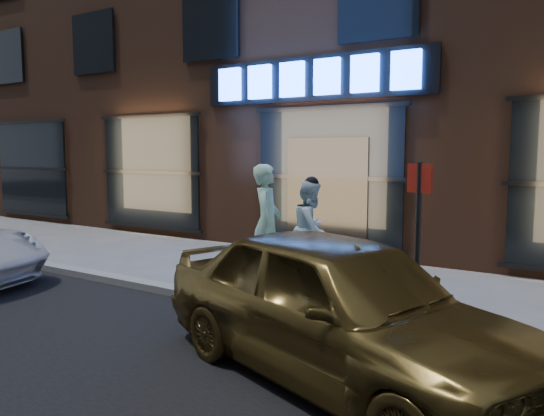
{
  "coord_description": "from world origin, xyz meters",
  "views": [
    {
      "loc": [
        4.84,
        -5.73,
        2.15
      ],
      "look_at": [
        0.16,
        1.6,
        1.2
      ],
      "focal_mm": 35.0,
      "sensor_mm": 36.0,
      "label": 1
    }
  ],
  "objects": [
    {
      "name": "curb",
      "position": [
        0.0,
        0.0,
        0.06
      ],
      "size": [
        60.0,
        0.25,
        0.12
      ],
      "primitive_type": "cube",
      "color": "gray",
      "rests_on": "ground"
    },
    {
      "name": "sign_post",
      "position": [
        3.06,
        0.1,
        1.22
      ],
      "size": [
        0.31,
        0.14,
        2.02
      ],
      "rotation": [
        0.0,
        0.0,
        -0.35
      ],
      "color": "#262628",
      "rests_on": "ground"
    },
    {
      "name": "ground",
      "position": [
        0.0,
        0.0,
        0.0
      ],
      "size": [
        90.0,
        90.0,
        0.0
      ],
      "primitive_type": "plane",
      "color": "slate",
      "rests_on": "ground"
    },
    {
      "name": "man_bowtie",
      "position": [
        0.07,
        1.59,
        0.96
      ],
      "size": [
        0.71,
        0.83,
        1.92
      ],
      "primitive_type": "imported",
      "rotation": [
        0.0,
        0.0,
        2.0
      ],
      "color": "#BAF5D9",
      "rests_on": "ground"
    },
    {
      "name": "storefront_building",
      "position": [
        -0.0,
        7.99,
        5.15
      ],
      "size": [
        30.2,
        8.28,
        10.3
      ],
      "color": "#54301E",
      "rests_on": "ground"
    },
    {
      "name": "gold_sedan",
      "position": [
        2.78,
        -1.34,
        0.7
      ],
      "size": [
        4.46,
        2.95,
        1.41
      ],
      "primitive_type": "imported",
      "rotation": [
        0.0,
        0.0,
        1.23
      ],
      "color": "brown",
      "rests_on": "ground"
    },
    {
      "name": "man_cap",
      "position": [
        0.62,
        2.12,
        0.82
      ],
      "size": [
        0.75,
        0.89,
        1.64
      ],
      "primitive_type": "imported",
      "rotation": [
        0.0,
        0.0,
        1.74
      ],
      "color": "white",
      "rests_on": "ground"
    }
  ]
}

